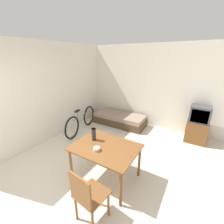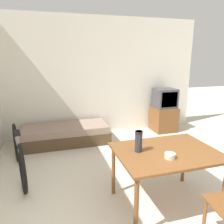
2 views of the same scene
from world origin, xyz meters
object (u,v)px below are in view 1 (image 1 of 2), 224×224
(thermos_flask, at_px, (94,134))
(mate_bowl, at_px, (97,149))
(tv, at_px, (198,125))
(dining_table, at_px, (105,150))
(wooden_chair, at_px, (87,195))
(bicycle, at_px, (81,121))
(daybed, at_px, (119,119))

(thermos_flask, height_order, mate_bowl, thermos_flask)
(tv, height_order, mate_bowl, tv)
(dining_table, bearing_deg, thermos_flask, 166.30)
(wooden_chair, bearing_deg, tv, 71.11)
(wooden_chair, relative_size, thermos_flask, 3.62)
(thermos_flask, bearing_deg, tv, 54.37)
(tv, xyz_separation_m, bicycle, (-3.23, -1.23, -0.14))
(thermos_flask, bearing_deg, daybed, 106.15)
(wooden_chair, height_order, thermos_flask, thermos_flask)
(wooden_chair, relative_size, mate_bowl, 7.68)
(dining_table, bearing_deg, wooden_chair, -72.85)
(dining_table, distance_m, wooden_chair, 0.91)
(tv, distance_m, bicycle, 3.46)
(wooden_chair, distance_m, bicycle, 2.99)
(tv, relative_size, bicycle, 0.63)
(dining_table, height_order, wooden_chair, wooden_chair)
(tv, relative_size, mate_bowl, 8.86)
(bicycle, xyz_separation_m, thermos_flask, (1.48, -1.21, 0.51))
(tv, distance_m, dining_table, 2.90)
(dining_table, relative_size, bicycle, 0.71)
(daybed, distance_m, bicycle, 1.38)
(dining_table, distance_m, thermos_flask, 0.40)
(thermos_flask, bearing_deg, wooden_chair, -57.70)
(daybed, distance_m, dining_table, 2.64)
(daybed, distance_m, tv, 2.45)
(wooden_chair, distance_m, mate_bowl, 0.79)
(daybed, distance_m, thermos_flask, 2.51)
(bicycle, bearing_deg, tv, 20.89)
(daybed, height_order, mate_bowl, mate_bowl)
(daybed, xyz_separation_m, wooden_chair, (1.27, -3.26, 0.33))
(dining_table, xyz_separation_m, bicycle, (-1.81, 1.29, -0.29))
(tv, xyz_separation_m, thermos_flask, (-1.75, -2.45, 0.37))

